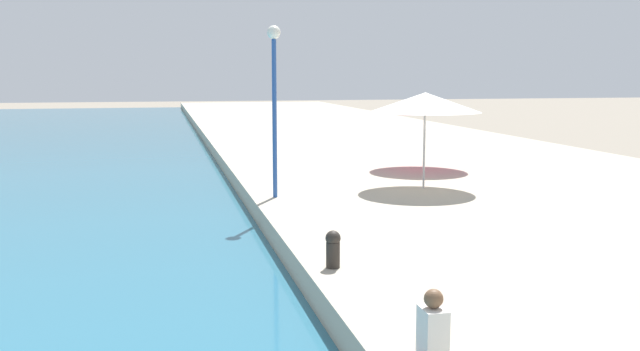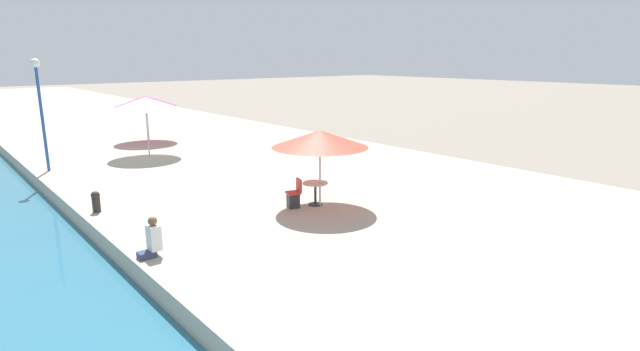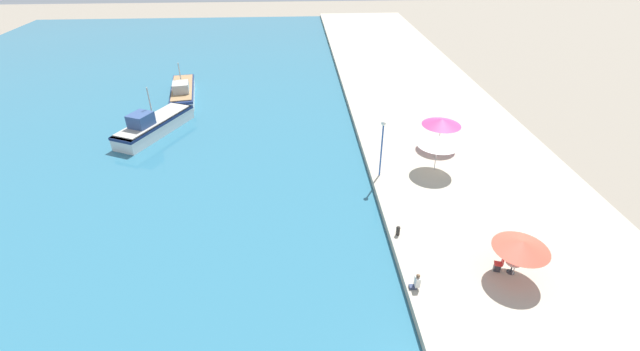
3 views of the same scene
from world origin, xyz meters
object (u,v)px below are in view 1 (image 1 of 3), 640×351
at_px(cafe_umbrella_white, 425,102).
at_px(mooring_bollard, 333,248).
at_px(person_at_quay, 429,337).
at_px(lamppost, 274,82).
at_px(cafe_umbrella_striped, 425,104).

relative_size(cafe_umbrella_white, mooring_bollard, 4.90).
xyz_separation_m(person_at_quay, lamppost, (0.15, 11.68, 2.66)).
relative_size(cafe_umbrella_striped, lamppost, 0.72).
distance_m(cafe_umbrella_striped, person_at_quay, 17.47).
height_order(cafe_umbrella_striped, person_at_quay, cafe_umbrella_striped).
bearing_deg(lamppost, cafe_umbrella_striped, 37.39).
relative_size(person_at_quay, lamppost, 0.21).
height_order(cafe_umbrella_white, cafe_umbrella_striped, cafe_umbrella_white).
height_order(cafe_umbrella_striped, mooring_bollard, cafe_umbrella_striped).
bearing_deg(person_at_quay, cafe_umbrella_striped, 69.31).
bearing_deg(person_at_quay, cafe_umbrella_white, 69.37).
bearing_deg(cafe_umbrella_white, person_at_quay, -110.63).
distance_m(cafe_umbrella_white, mooring_bollard, 9.22).
relative_size(cafe_umbrella_striped, mooring_bollard, 5.04).
relative_size(mooring_bollard, lamppost, 0.14).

